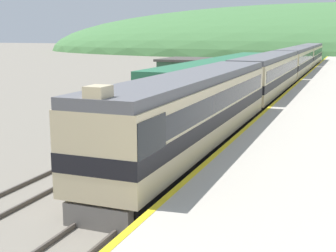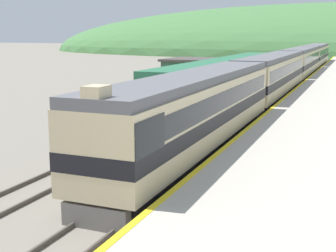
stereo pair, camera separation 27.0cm
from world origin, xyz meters
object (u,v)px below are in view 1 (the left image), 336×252
(carriage_third, at_px, (296,62))
(siding_train, at_px, (221,78))
(express_train_lead_car, at_px, (195,111))
(carriage_second, at_px, (268,75))
(carriage_fourth, at_px, (310,55))

(carriage_third, height_order, siding_train, carriage_third)
(express_train_lead_car, height_order, carriage_second, express_train_lead_car)
(express_train_lead_car, height_order, carriage_fourth, express_train_lead_car)
(carriage_second, height_order, siding_train, carriage_second)
(carriage_second, bearing_deg, siding_train, -163.41)
(carriage_third, relative_size, siding_train, 0.65)
(siding_train, bearing_deg, carriage_fourth, 84.74)
(express_train_lead_car, xyz_separation_m, carriage_third, (0.00, 43.62, -0.01))
(express_train_lead_car, height_order, siding_train, express_train_lead_car)
(carriage_third, height_order, carriage_fourth, same)
(express_train_lead_car, relative_size, carriage_second, 0.96)
(carriage_third, xyz_separation_m, carriage_fourth, (0.00, 21.90, 0.00))
(carriage_second, height_order, carriage_third, same)
(carriage_second, distance_m, carriage_third, 21.90)
(carriage_fourth, bearing_deg, express_train_lead_car, -90.00)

